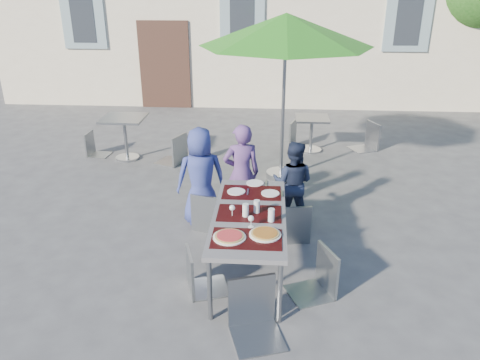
# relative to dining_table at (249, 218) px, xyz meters

# --- Properties ---
(ground) EXTENTS (90.00, 90.00, 0.00)m
(ground) POSITION_rel_dining_table_xyz_m (-0.56, 0.00, -0.70)
(ground) COLOR #444447
(ground) RESTS_ON ground
(dining_table) EXTENTS (0.80, 1.85, 0.76)m
(dining_table) POSITION_rel_dining_table_xyz_m (0.00, 0.00, 0.00)
(dining_table) COLOR #47464B
(dining_table) RESTS_ON ground
(pizza_near_left) EXTENTS (0.33, 0.33, 0.03)m
(pizza_near_left) POSITION_rel_dining_table_xyz_m (-0.17, -0.55, 0.07)
(pizza_near_left) COLOR white
(pizza_near_left) RESTS_ON dining_table
(pizza_near_right) EXTENTS (0.33, 0.33, 0.03)m
(pizza_near_right) POSITION_rel_dining_table_xyz_m (0.18, -0.47, 0.07)
(pizza_near_right) COLOR white
(pizza_near_right) RESTS_ON dining_table
(glassware) EXTENTS (0.49, 0.40, 0.15)m
(glassware) POSITION_rel_dining_table_xyz_m (0.06, -0.10, 0.13)
(glassware) COLOR silver
(glassware) RESTS_ON dining_table
(place_settings) EXTENTS (0.67, 0.52, 0.01)m
(place_settings) POSITION_rel_dining_table_xyz_m (0.03, 0.63, 0.06)
(place_settings) COLOR white
(place_settings) RESTS_ON dining_table
(child_0) EXTENTS (0.76, 0.59, 1.36)m
(child_0) POSITION_rel_dining_table_xyz_m (-0.71, 1.18, -0.02)
(child_0) COLOR navy
(child_0) RESTS_ON ground
(child_1) EXTENTS (0.57, 0.44, 1.39)m
(child_1) POSITION_rel_dining_table_xyz_m (-0.17, 1.29, -0.00)
(child_1) COLOR #5A3A76
(child_1) RESTS_ON ground
(child_2) EXTENTS (0.63, 0.45, 1.18)m
(child_2) POSITION_rel_dining_table_xyz_m (0.53, 1.26, -0.11)
(child_2) COLOR #1B233B
(child_2) RESTS_ON ground
(chair_0) EXTENTS (0.56, 0.56, 1.03)m
(chair_0) POSITION_rel_dining_table_xyz_m (-0.57, 0.96, -0.09)
(chair_0) COLOR gray
(chair_0) RESTS_ON ground
(chair_1) EXTENTS (0.45, 0.45, 1.01)m
(chair_1) POSITION_rel_dining_table_xyz_m (-0.09, 1.16, -0.10)
(chair_1) COLOR #91989C
(chair_1) RESTS_ON ground
(chair_2) EXTENTS (0.51, 0.52, 1.00)m
(chair_2) POSITION_rel_dining_table_xyz_m (0.52, 0.75, -0.11)
(chair_2) COLOR gray
(chair_2) RESTS_ON ground
(chair_3) EXTENTS (0.52, 0.52, 0.93)m
(chair_3) POSITION_rel_dining_table_xyz_m (-0.52, -0.40, -0.15)
(chair_3) COLOR gray
(chair_3) RESTS_ON ground
(chair_4) EXTENTS (0.57, 0.57, 0.97)m
(chair_4) POSITION_rel_dining_table_xyz_m (0.76, -0.35, -0.13)
(chair_4) COLOR #8E9598
(chair_4) RESTS_ON ground
(chair_5) EXTENTS (0.58, 0.59, 1.05)m
(chair_5) POSITION_rel_dining_table_xyz_m (0.10, -1.01, -0.08)
(chair_5) COLOR gray
(chair_5) RESTS_ON ground
(patio_umbrella) EXTENTS (2.70, 2.70, 2.68)m
(patio_umbrella) POSITION_rel_dining_table_xyz_m (0.40, 2.83, 1.72)
(patio_umbrella) COLOR #AFB1B7
(patio_umbrella) RESTS_ON ground
(cafe_table_0) EXTENTS (0.76, 0.76, 0.81)m
(cafe_table_0) POSITION_rel_dining_table_xyz_m (-2.49, 3.56, -0.12)
(cafe_table_0) COLOR #AFB1B7
(cafe_table_0) RESTS_ON ground
(bg_chair_l_0) EXTENTS (0.41, 0.40, 0.85)m
(bg_chair_l_0) POSITION_rel_dining_table_xyz_m (-3.17, 3.72, -0.20)
(bg_chair_l_0) COLOR gray
(bg_chair_l_0) RESTS_ON ground
(bg_chair_r_0) EXTENTS (0.61, 0.61, 1.05)m
(bg_chair_r_0) POSITION_rel_dining_table_xyz_m (-1.53, 3.39, -0.08)
(bg_chair_r_0) COLOR gray
(bg_chair_r_0) RESTS_ON ground
(cafe_table_1) EXTENTS (0.64, 0.64, 0.68)m
(cafe_table_1) POSITION_rel_dining_table_xyz_m (1.00, 4.25, -0.25)
(cafe_table_1) COLOR #AFB1B7
(cafe_table_1) RESTS_ON ground
(bg_chair_l_1) EXTENTS (0.58, 0.58, 1.04)m
(bg_chair_l_1) POSITION_rel_dining_table_xyz_m (0.76, 4.40, -0.08)
(bg_chair_l_1) COLOR gray
(bg_chair_l_1) RESTS_ON ground
(bg_chair_r_1) EXTENTS (0.59, 0.59, 1.01)m
(bg_chair_r_1) POSITION_rel_dining_table_xyz_m (2.15, 4.44, -0.10)
(bg_chair_r_1) COLOR gray
(bg_chair_r_1) RESTS_ON ground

